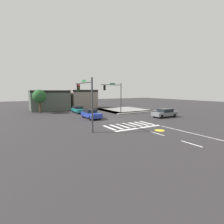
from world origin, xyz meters
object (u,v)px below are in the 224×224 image
(roadside_tree, at_px, (40,96))
(traffic_signal_southwest, at_px, (85,95))
(traffic_signal_northeast, at_px, (114,93))
(car_teal, at_px, (79,109))
(car_blue, at_px, (91,114))
(car_gray, at_px, (165,113))

(roadside_tree, bearing_deg, traffic_signal_southwest, -81.14)
(traffic_signal_southwest, relative_size, roadside_tree, 1.25)
(traffic_signal_northeast, height_order, car_teal, traffic_signal_northeast)
(car_blue, height_order, car_teal, car_blue)
(traffic_signal_southwest, xyz_separation_m, roadside_tree, (-2.77, 17.74, -0.71))
(traffic_signal_southwest, xyz_separation_m, traffic_signal_northeast, (9.78, 9.83, 0.08))
(car_gray, relative_size, car_blue, 1.00)
(traffic_signal_southwest, bearing_deg, roadside_tree, 8.86)
(car_blue, bearing_deg, car_teal, 175.86)
(traffic_signal_southwest, bearing_deg, car_teal, -15.84)
(traffic_signal_southwest, xyz_separation_m, car_blue, (3.54, 6.79, -3.33))
(car_gray, bearing_deg, traffic_signal_northeast, -57.62)
(traffic_signal_southwest, height_order, roadside_tree, traffic_signal_southwest)
(traffic_signal_northeast, relative_size, car_blue, 1.33)
(car_teal, distance_m, roadside_tree, 8.08)
(car_gray, height_order, car_blue, car_blue)
(car_gray, bearing_deg, roadside_tree, -42.25)
(traffic_signal_southwest, xyz_separation_m, car_teal, (4.09, 14.40, -3.37))
(car_gray, relative_size, roadside_tree, 0.95)
(traffic_signal_northeast, height_order, car_gray, traffic_signal_northeast)
(traffic_signal_northeast, distance_m, car_blue, 7.73)
(traffic_signal_southwest, distance_m, car_teal, 15.34)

